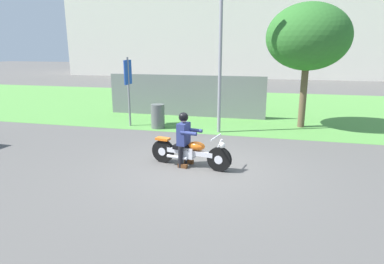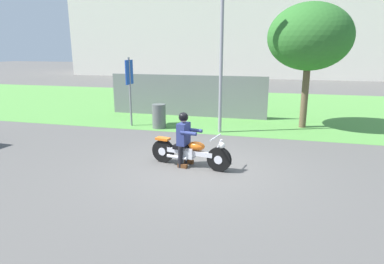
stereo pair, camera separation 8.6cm
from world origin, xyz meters
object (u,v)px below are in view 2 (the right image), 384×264
object	(u,v)px
trash_can	(159,116)
sign_banner	(130,81)
tree_roadside	(310,37)
motorcycle_lead	(190,152)
rider_lead	(184,135)
streetlight_pole	(225,34)

from	to	relation	value
trash_can	sign_banner	xyz separation A→B (m)	(-1.18, 0.11, 1.27)
tree_roadside	trash_can	bearing A→B (deg)	-164.23
motorcycle_lead	trash_can	xyz separation A→B (m)	(-2.21, 3.76, 0.07)
trash_can	sign_banner	size ratio (longest dim) A/B	0.35
motorcycle_lead	sign_banner	world-z (taller)	sign_banner
tree_roadside	sign_banner	distance (m)	6.75
trash_can	sign_banner	world-z (taller)	sign_banner
rider_lead	streetlight_pole	xyz separation A→B (m)	(0.40, 3.65, 2.56)
streetlight_pole	trash_can	world-z (taller)	streetlight_pole
rider_lead	streetlight_pole	bearing A→B (deg)	94.61
streetlight_pole	tree_roadside	bearing A→B (deg)	29.06
tree_roadside	trash_can	distance (m)	6.14
streetlight_pole	sign_banner	distance (m)	3.99
motorcycle_lead	trash_can	size ratio (longest dim) A/B	2.39
motorcycle_lead	rider_lead	xyz separation A→B (m)	(-0.17, 0.03, 0.43)
motorcycle_lead	streetlight_pole	distance (m)	4.75
sign_banner	trash_can	bearing A→B (deg)	-5.10
motorcycle_lead	streetlight_pole	bearing A→B (deg)	97.21
motorcycle_lead	trash_can	bearing A→B (deg)	131.36
tree_roadside	streetlight_pole	bearing A→B (deg)	-150.94
tree_roadside	trash_can	world-z (taller)	tree_roadside
motorcycle_lead	tree_roadside	xyz separation A→B (m)	(3.02, 5.24, 2.92)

